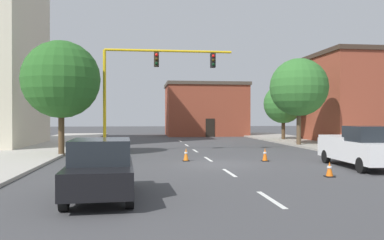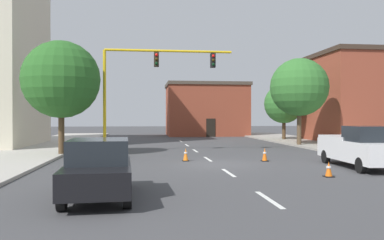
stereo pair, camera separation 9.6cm
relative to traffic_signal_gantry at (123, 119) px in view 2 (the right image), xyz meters
name	(u,v)px [view 2 (the right image)]	position (x,y,z in m)	size (l,w,h in m)	color
ground_plane	(216,164)	(4.94, -6.37, -2.26)	(160.00, 160.00, 0.00)	#424244
sidewalk_left	(26,152)	(-6.56, 1.63, -2.19)	(6.00, 56.00, 0.14)	#B2ADA3
sidewalk_right	(349,148)	(16.44, 1.63, -2.19)	(6.00, 56.00, 0.14)	#9E998E
lane_stripe_seg_1	(269,199)	(4.94, -14.87, -2.25)	(0.16, 2.40, 0.01)	silver
lane_stripe_seg_2	(229,173)	(4.94, -9.37, -2.25)	(0.16, 2.40, 0.01)	silver
lane_stripe_seg_3	(208,159)	(4.94, -3.87, -2.25)	(0.16, 2.40, 0.01)	silver
lane_stripe_seg_4	(195,151)	(4.94, 1.63, -2.25)	(0.16, 2.40, 0.01)	silver
lane_stripe_seg_5	(187,145)	(4.94, 7.13, -2.25)	(0.16, 2.40, 0.01)	silver
lane_stripe_seg_6	(181,141)	(4.94, 12.63, -2.25)	(0.16, 2.40, 0.01)	silver
building_brick_center	(206,109)	(9.29, 24.26, 1.10)	(10.23, 7.83, 6.69)	brown
building_row_right	(380,98)	(23.77, 9.28, 1.98)	(12.76, 8.98, 8.44)	brown
traffic_signal_gantry	(123,119)	(0.00, 0.00, 0.00)	(9.27, 1.20, 6.83)	yellow
tree_right_far	(284,104)	(15.47, 12.59, 1.47)	(3.98, 3.98, 5.73)	#4C3823
tree_right_mid	(299,87)	(13.93, 4.87, 2.56)	(4.72, 4.72, 7.19)	brown
tree_left_near	(61,80)	(-3.70, -1.01, 2.43)	(4.74, 4.74, 7.07)	#4C3823
pickup_truck_white	(361,147)	(11.50, -8.51, -1.28)	(2.29, 5.50, 1.99)	white
sedan_black_near_left	(99,168)	(0.00, -14.00, -1.37)	(2.05, 4.58, 1.74)	black
traffic_cone_roadside_a	(265,155)	(7.82, -5.32, -1.90)	(0.36, 0.36, 0.73)	black
traffic_cone_roadside_b	(329,169)	(8.67, -11.02, -1.95)	(0.36, 0.36, 0.62)	black
traffic_cone_roadside_c	(186,155)	(3.59, -4.71, -1.90)	(0.36, 0.36, 0.72)	black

